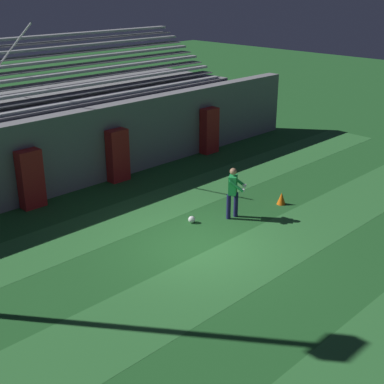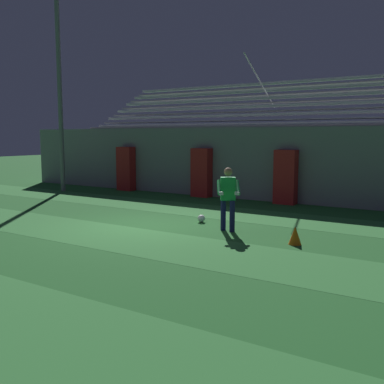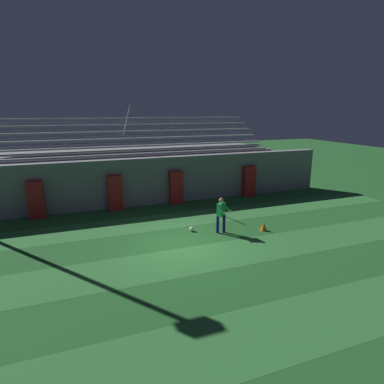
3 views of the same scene
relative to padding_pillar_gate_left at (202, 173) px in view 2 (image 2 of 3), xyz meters
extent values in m
plane|color=#236028|center=(1.80, -5.95, -0.99)|extent=(80.00, 80.00, 0.00)
cube|color=#337A38|center=(1.80, -7.41, -0.99)|extent=(28.00, 2.27, 0.01)
cube|color=#337A38|center=(1.80, -2.87, -0.99)|extent=(28.00, 2.27, 0.01)
cube|color=gray|center=(1.80, 0.55, 0.41)|extent=(24.00, 0.60, 2.80)
cube|color=#B21E1E|center=(0.00, 0.00, 0.00)|extent=(0.79, 0.44, 1.98)
cube|color=#B21E1E|center=(3.59, 0.00, 0.00)|extent=(0.79, 0.44, 1.98)
cube|color=#B21E1E|center=(-4.04, 0.00, 0.00)|extent=(0.79, 0.44, 1.98)
cube|color=gray|center=(1.80, 3.25, 0.46)|extent=(18.00, 4.60, 2.90)
cube|color=silver|center=(1.80, 1.30, 1.96)|extent=(17.10, 0.36, 0.10)
cube|color=gray|center=(1.80, 1.10, 1.73)|extent=(17.10, 0.60, 0.04)
cube|color=silver|center=(1.80, 2.00, 2.36)|extent=(17.10, 0.36, 0.10)
cube|color=gray|center=(1.80, 1.80, 2.13)|extent=(17.10, 0.60, 0.04)
cube|color=silver|center=(1.80, 2.70, 2.76)|extent=(17.10, 0.36, 0.10)
cube|color=gray|center=(1.80, 2.50, 2.53)|extent=(17.10, 0.60, 0.04)
cube|color=silver|center=(1.80, 3.40, 3.16)|extent=(17.10, 0.36, 0.10)
cube|color=gray|center=(1.80, 3.20, 2.93)|extent=(17.10, 0.60, 0.04)
cube|color=silver|center=(1.80, 4.10, 3.56)|extent=(17.10, 0.36, 0.10)
cube|color=gray|center=(1.80, 3.90, 3.33)|extent=(17.10, 0.60, 0.04)
cube|color=silver|center=(1.80, 4.80, 3.96)|extent=(17.10, 0.36, 0.10)
cube|color=gray|center=(1.80, 4.60, 3.73)|extent=(17.10, 0.60, 0.04)
cylinder|color=silver|center=(1.26, 2.80, 3.81)|extent=(0.06, 3.33, 2.05)
cylinder|color=slate|center=(-6.23, -1.77, 3.43)|extent=(0.20, 0.20, 8.85)
cylinder|color=#19194C|center=(4.20, -5.31, -0.58)|extent=(0.19, 0.19, 0.82)
cylinder|color=#19194C|center=(3.90, -5.26, -0.58)|extent=(0.19, 0.19, 0.82)
cube|color=green|center=(4.05, -5.28, 0.13)|extent=(0.45, 0.41, 0.60)
sphere|color=#A37556|center=(4.05, -5.28, 0.57)|extent=(0.22, 0.22, 0.22)
cylinder|color=green|center=(4.33, -5.27, 0.18)|extent=(0.33, 0.45, 0.37)
cylinder|color=green|center=(3.92, -5.53, 0.18)|extent=(0.33, 0.45, 0.37)
cube|color=silver|center=(4.40, -5.46, 0.05)|extent=(0.15, 0.15, 0.08)
cube|color=silver|center=(4.06, -5.68, 0.05)|extent=(0.15, 0.15, 0.08)
sphere|color=white|center=(2.85, -4.65, -0.88)|extent=(0.22, 0.22, 0.22)
cone|color=orange|center=(6.06, -5.75, -0.78)|extent=(0.30, 0.30, 0.42)
camera|label=1|loc=(-7.90, -15.42, 6.10)|focal=50.00mm
camera|label=2|loc=(9.53, -15.53, 1.51)|focal=42.00mm
camera|label=3|loc=(-2.07, -17.83, 4.52)|focal=30.00mm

